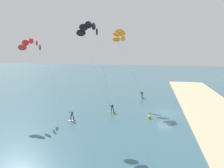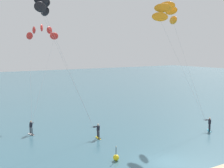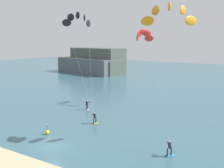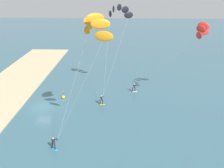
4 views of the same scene
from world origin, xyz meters
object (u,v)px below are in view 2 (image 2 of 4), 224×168
kitesurfer_mid_water (168,16)px  marker_buoy (116,157)px  kitesurfer_nearshore (45,10)px  kitesurfer_far_out (41,35)px

kitesurfer_mid_water → marker_buoy: 20.35m
kitesurfer_mid_water → kitesurfer_nearshore: bearing=170.8°
kitesurfer_nearshore → kitesurfer_mid_water: kitesurfer_mid_water is taller
kitesurfer_mid_water → kitesurfer_far_out: size_ratio=1.17×
kitesurfer_nearshore → kitesurfer_mid_water: 15.78m
kitesurfer_nearshore → kitesurfer_far_out: (4.17, 12.43, -2.13)m
kitesurfer_mid_water → marker_buoy: size_ratio=11.71×
kitesurfer_nearshore → marker_buoy: bearing=-74.7°
kitesurfer_nearshore → kitesurfer_mid_water: (15.58, -2.52, 0.07)m
kitesurfer_mid_water → marker_buoy: (-12.94, -7.11, -14.00)m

